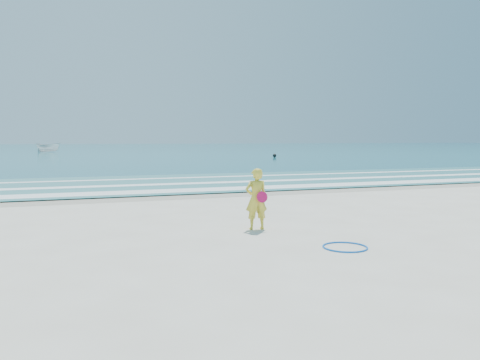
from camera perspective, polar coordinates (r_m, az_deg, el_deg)
name	(u,v)px	position (r m, az deg, el deg)	size (l,w,h in m)	color
ground	(273,245)	(9.75, 4.01, -7.94)	(400.00, 400.00, 0.00)	silver
wet_sand	(179,196)	(18.24, -7.39, -1.89)	(400.00, 2.40, 0.00)	#B2A893
ocean	(91,148)	(113.79, -17.72, 3.70)	(400.00, 190.00, 0.04)	#19727F
shallow	(158,183)	(23.12, -10.02, -0.36)	(400.00, 10.00, 0.01)	#59B7AD
foam_near	(173,191)	(19.50, -8.20, -1.30)	(400.00, 1.40, 0.01)	white
foam_mid	(160,184)	(22.34, -9.68, -0.52)	(400.00, 0.90, 0.01)	white
foam_far	(150,179)	(25.58, -10.96, 0.15)	(400.00, 0.60, 0.01)	white
hoop	(345,247)	(9.74, 12.68, -7.97)	(0.90, 0.90, 0.03)	blue
boat	(48,147)	(81.87, -22.34, 3.70)	(1.52, 4.05, 1.57)	silver
buoy	(275,156)	(54.65, 4.23, 2.99)	(0.43, 0.43, 0.43)	black
woman	(256,199)	(11.30, 2.00, -2.32)	(0.57, 0.42, 1.49)	gold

